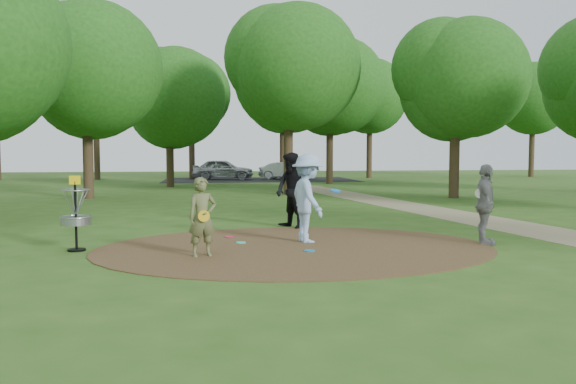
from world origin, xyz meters
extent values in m
plane|color=#2D5119|center=(0.00, 0.00, 0.00)|extent=(100.00, 100.00, 0.00)
cylinder|color=#47301C|center=(0.00, 0.00, 0.01)|extent=(8.40, 8.40, 0.02)
cube|color=#8C7A5B|center=(6.50, 2.00, 0.01)|extent=(7.55, 39.89, 0.01)
cube|color=black|center=(2.00, 30.00, 0.00)|extent=(14.00, 8.00, 0.01)
imported|color=#5C6239|center=(-1.94, -0.75, 0.77)|extent=(0.65, 0.53, 1.54)
cylinder|color=yellow|center=(-1.91, -0.91, 0.81)|extent=(0.22, 0.04, 0.22)
imported|color=#99BAE4|center=(0.37, 0.69, 0.99)|extent=(0.98, 1.40, 1.98)
cylinder|color=blue|center=(1.00, 0.71, 1.15)|extent=(0.26, 0.26, 0.08)
imported|color=black|center=(0.37, 3.09, 1.01)|extent=(1.15, 1.23, 2.01)
cylinder|color=#0B7EC4|center=(0.65, 3.06, 0.89)|extent=(0.22, 0.07, 0.22)
imported|color=gray|center=(4.16, -0.12, 0.88)|extent=(0.74, 1.11, 1.76)
cylinder|color=white|center=(4.02, -0.14, 1.12)|extent=(0.23, 0.11, 0.22)
cylinder|color=#1BDFCF|center=(-1.12, 0.71, 0.03)|extent=(0.22, 0.22, 0.02)
cylinder|color=#0C7AD6|center=(0.19, -0.53, 0.03)|extent=(0.22, 0.22, 0.02)
cylinder|color=red|center=(-1.34, 1.60, 0.03)|extent=(0.22, 0.22, 0.02)
imported|color=#9E9FA6|center=(-0.68, 30.46, 0.77)|extent=(4.71, 2.38, 1.54)
imported|color=#B8BBC0|center=(4.02, 30.23, 0.65)|extent=(4.12, 3.00, 1.29)
cylinder|color=black|center=(-4.50, 0.30, 0.68)|extent=(0.05, 0.05, 1.35)
cylinder|color=black|center=(-4.50, 0.30, 0.02)|extent=(0.36, 0.36, 0.04)
cylinder|color=gray|center=(-4.50, 0.30, 0.62)|extent=(0.60, 0.60, 0.16)
torus|color=gray|center=(-4.50, 0.30, 0.70)|extent=(0.63, 0.63, 0.03)
torus|color=gray|center=(-4.50, 0.30, 1.25)|extent=(0.58, 0.58, 0.02)
cube|color=yellow|center=(-4.50, 0.30, 1.45)|extent=(0.22, 0.02, 0.18)
cylinder|color=#332316|center=(-7.00, 14.00, 1.90)|extent=(0.44, 0.44, 3.80)
sphere|color=#1D4B14|center=(-7.00, 14.00, 5.40)|extent=(5.80, 5.80, 5.80)
cylinder|color=#332316|center=(2.00, 15.00, 2.09)|extent=(0.44, 0.44, 4.18)
sphere|color=#1D4B14|center=(2.00, 15.00, 5.81)|extent=(5.92, 5.92, 5.92)
cylinder|color=#332316|center=(9.00, 12.00, 1.80)|extent=(0.44, 0.44, 3.61)
sphere|color=#1D4B14|center=(9.00, 12.00, 5.04)|extent=(5.20, 5.20, 5.20)
cylinder|color=#332316|center=(-4.00, 22.00, 1.71)|extent=(0.44, 0.44, 3.42)
sphere|color=#1D4B14|center=(-4.00, 22.00, 5.01)|extent=(5.77, 5.77, 5.77)
cylinder|color=#332316|center=(6.00, 24.00, 2.19)|extent=(0.44, 0.44, 4.37)
sphere|color=#1D4B14|center=(6.00, 24.00, 6.07)|extent=(6.19, 6.19, 6.19)
camera|label=1|loc=(-1.83, -11.55, 2.00)|focal=35.00mm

